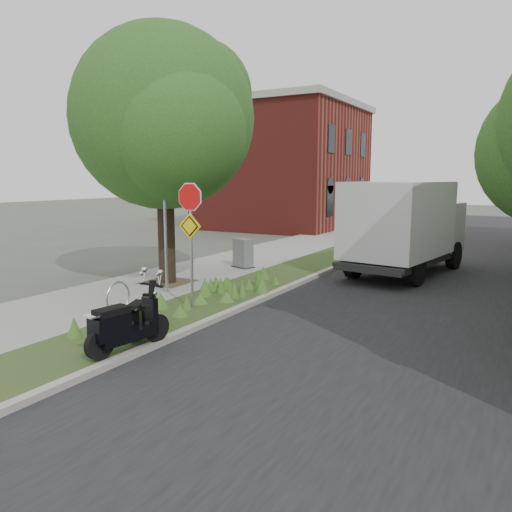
{
  "coord_description": "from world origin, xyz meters",
  "views": [
    {
      "loc": [
        5.9,
        -9.06,
        3.3
      ],
      "look_at": [
        -0.46,
        2.14,
        1.3
      ],
      "focal_mm": 35.0,
      "sensor_mm": 36.0,
      "label": 1
    }
  ],
  "objects_px": {
    "scooter_far": "(120,330)",
    "utility_cabinet": "(243,254)",
    "box_truck": "(405,223)",
    "sign_assembly": "(190,220)",
    "scooter_near": "(140,319)"
  },
  "relations": [
    {
      "from": "scooter_near",
      "to": "scooter_far",
      "type": "distance_m",
      "value": 1.05
    },
    {
      "from": "sign_assembly",
      "to": "scooter_far",
      "type": "bearing_deg",
      "value": -76.49
    },
    {
      "from": "scooter_far",
      "to": "box_truck",
      "type": "bearing_deg",
      "value": 76.96
    },
    {
      "from": "scooter_far",
      "to": "utility_cabinet",
      "type": "height_order",
      "value": "utility_cabinet"
    },
    {
      "from": "sign_assembly",
      "to": "scooter_near",
      "type": "bearing_deg",
      "value": -80.59
    },
    {
      "from": "scooter_far",
      "to": "box_truck",
      "type": "relative_size",
      "value": 0.3
    },
    {
      "from": "box_truck",
      "to": "utility_cabinet",
      "type": "height_order",
      "value": "box_truck"
    },
    {
      "from": "scooter_far",
      "to": "utility_cabinet",
      "type": "bearing_deg",
      "value": 106.9
    },
    {
      "from": "sign_assembly",
      "to": "utility_cabinet",
      "type": "height_order",
      "value": "sign_assembly"
    },
    {
      "from": "sign_assembly",
      "to": "utility_cabinet",
      "type": "distance_m",
      "value": 6.17
    },
    {
      "from": "scooter_near",
      "to": "utility_cabinet",
      "type": "distance_m",
      "value": 8.18
    },
    {
      "from": "sign_assembly",
      "to": "scooter_far",
      "type": "height_order",
      "value": "sign_assembly"
    },
    {
      "from": "sign_assembly",
      "to": "box_truck",
      "type": "distance_m",
      "value": 8.46
    },
    {
      "from": "scooter_near",
      "to": "utility_cabinet",
      "type": "relative_size",
      "value": 1.4
    },
    {
      "from": "sign_assembly",
      "to": "utility_cabinet",
      "type": "xyz_separation_m",
      "value": [
        -1.91,
        5.61,
        -1.71
      ]
    }
  ]
}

